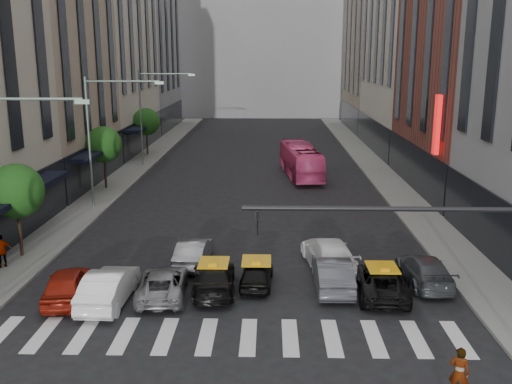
# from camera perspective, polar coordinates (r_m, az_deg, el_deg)

# --- Properties ---
(ground) EXTENTS (160.00, 160.00, 0.00)m
(ground) POSITION_cam_1_polar(r_m,az_deg,el_deg) (21.29, -2.60, -16.12)
(ground) COLOR black
(ground) RESTS_ON ground
(sidewalk_left) EXTENTS (3.00, 96.00, 0.15)m
(sidewalk_left) POSITION_cam_1_polar(r_m,az_deg,el_deg) (51.22, -13.21, 1.36)
(sidewalk_left) COLOR slate
(sidewalk_left) RESTS_ON ground
(sidewalk_right) EXTENTS (3.00, 96.00, 0.15)m
(sidewalk_right) POSITION_cam_1_polar(r_m,az_deg,el_deg) (50.60, 12.90, 1.23)
(sidewalk_right) COLOR slate
(sidewalk_right) RESTS_ON ground
(building_left_b) EXTENTS (8.00, 16.00, 24.00)m
(building_left_b) POSITION_cam_1_polar(r_m,az_deg,el_deg) (49.99, -20.86, 14.34)
(building_left_b) COLOR tan
(building_left_b) RESTS_ON ground
(building_left_d) EXTENTS (8.00, 18.00, 30.00)m
(building_left_d) POSITION_cam_1_polar(r_m,az_deg,el_deg) (85.58, -11.48, 16.23)
(building_left_d) COLOR gray
(building_left_d) RESTS_ON ground
(building_right_b) EXTENTS (8.00, 18.00, 26.00)m
(building_right_b) POSITION_cam_1_polar(r_m,az_deg,el_deg) (48.14, 21.14, 15.57)
(building_right_b) COLOR brown
(building_right_b) RESTS_ON ground
(building_right_d) EXTENTS (8.00, 18.00, 28.00)m
(building_right_d) POSITION_cam_1_polar(r_m,az_deg,el_deg) (84.98, 12.44, 15.53)
(building_right_d) COLOR tan
(building_right_d) RESTS_ON ground
(building_far) EXTENTS (30.00, 10.00, 36.00)m
(building_far) POSITION_cam_1_polar(r_m,az_deg,el_deg) (103.74, 0.66, 17.62)
(building_far) COLOR gray
(building_far) RESTS_ON ground
(tree_near) EXTENTS (2.88, 2.88, 4.95)m
(tree_near) POSITION_cam_1_polar(r_m,az_deg,el_deg) (32.10, -22.88, 0.06)
(tree_near) COLOR black
(tree_near) RESTS_ON sidewalk_left
(tree_mid) EXTENTS (2.88, 2.88, 4.95)m
(tree_mid) POSITION_cam_1_polar(r_m,az_deg,el_deg) (46.88, -15.00, 4.60)
(tree_mid) COLOR black
(tree_mid) RESTS_ON sidewalk_left
(tree_far) EXTENTS (2.88, 2.88, 4.95)m
(tree_far) POSITION_cam_1_polar(r_m,az_deg,el_deg) (62.26, -10.92, 6.91)
(tree_far) COLOR black
(tree_far) RESTS_ON sidewalk_left
(streetlamp_mid) EXTENTS (5.38, 0.25, 9.00)m
(streetlamp_mid) POSITION_cam_1_polar(r_m,az_deg,el_deg) (40.38, -15.14, 6.46)
(streetlamp_mid) COLOR gray
(streetlamp_mid) RESTS_ON sidewalk_left
(streetlamp_far) EXTENTS (5.38, 0.25, 9.00)m
(streetlamp_far) POSITION_cam_1_polar(r_m,az_deg,el_deg) (55.84, -10.53, 8.52)
(streetlamp_far) COLOR gray
(streetlamp_far) RESTS_ON sidewalk_left
(traffic_signal) EXTENTS (10.10, 0.20, 6.00)m
(traffic_signal) POSITION_cam_1_polar(r_m,az_deg,el_deg) (19.53, 20.28, -5.40)
(traffic_signal) COLOR black
(traffic_signal) RESTS_ON ground
(liberty_sign) EXTENTS (0.30, 0.70, 4.00)m
(liberty_sign) POSITION_cam_1_polar(r_m,az_deg,el_deg) (40.32, 17.66, 6.42)
(liberty_sign) COLOR red
(liberty_sign) RESTS_ON ground
(car_red) EXTENTS (2.28, 4.45, 1.45)m
(car_red) POSITION_cam_1_polar(r_m,az_deg,el_deg) (26.70, -18.33, -8.75)
(car_red) COLOR maroon
(car_red) RESTS_ON ground
(car_white_front) EXTENTS (1.74, 4.70, 1.54)m
(car_white_front) POSITION_cam_1_polar(r_m,az_deg,el_deg) (25.83, -14.50, -9.14)
(car_white_front) COLOR white
(car_white_front) RESTS_ON ground
(car_silver) EXTENTS (2.43, 4.65, 1.25)m
(car_silver) POSITION_cam_1_polar(r_m,az_deg,el_deg) (26.09, -9.31, -8.97)
(car_silver) COLOR gray
(car_silver) RESTS_ON ground
(taxi_left) EXTENTS (2.23, 4.81, 1.36)m
(taxi_left) POSITION_cam_1_polar(r_m,az_deg,el_deg) (26.33, -4.22, -8.48)
(taxi_left) COLOR black
(taxi_left) RESTS_ON ground
(taxi_center) EXTENTS (1.63, 3.66, 1.22)m
(taxi_center) POSITION_cam_1_polar(r_m,az_deg,el_deg) (26.85, 0.05, -8.16)
(taxi_center) COLOR black
(taxi_center) RESTS_ON ground
(car_grey_mid) EXTENTS (1.64, 4.60, 1.51)m
(car_grey_mid) POSITION_cam_1_polar(r_m,az_deg,el_deg) (26.78, 7.64, -8.01)
(car_grey_mid) COLOR #45474E
(car_grey_mid) RESTS_ON ground
(taxi_right) EXTENTS (2.50, 4.80, 1.29)m
(taxi_right) POSITION_cam_1_polar(r_m,az_deg,el_deg) (26.50, 12.45, -8.72)
(taxi_right) COLOR black
(taxi_right) RESTS_ON ground
(car_grey_curb) EXTENTS (2.05, 4.73, 1.35)m
(car_grey_curb) POSITION_cam_1_polar(r_m,az_deg,el_deg) (28.23, 16.49, -7.49)
(car_grey_curb) COLOR #3E4145
(car_grey_curb) RESTS_ON ground
(car_row2_left) EXTENTS (1.67, 4.24, 1.37)m
(car_row2_left) POSITION_cam_1_polar(r_m,az_deg,el_deg) (29.61, -6.25, -5.99)
(car_row2_left) COLOR gray
(car_row2_left) RESTS_ON ground
(car_row2_right) EXTENTS (2.81, 5.51, 1.53)m
(car_row2_right) POSITION_cam_1_polar(r_m,az_deg,el_deg) (29.26, 7.28, -6.09)
(car_row2_right) COLOR white
(car_row2_right) RESTS_ON ground
(bus) EXTENTS (3.59, 10.45, 2.85)m
(bus) POSITION_cam_1_polar(r_m,az_deg,el_deg) (50.79, 4.49, 3.13)
(bus) COLOR #E0417C
(bus) RESTS_ON ground
(rider) EXTENTS (0.73, 0.62, 1.68)m
(rider) POSITION_cam_1_polar(r_m,az_deg,el_deg) (19.00, 19.79, -15.20)
(rider) COLOR gray
(rider) RESTS_ON motorcycle
(pedestrian_far) EXTENTS (1.05, 0.90, 1.69)m
(pedestrian_far) POSITION_cam_1_polar(r_m,az_deg,el_deg) (31.35, -24.06, -5.41)
(pedestrian_far) COLOR gray
(pedestrian_far) RESTS_ON sidewalk_left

